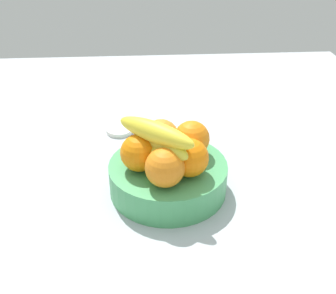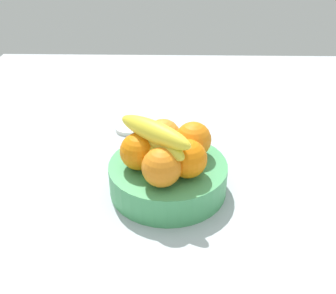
{
  "view_description": "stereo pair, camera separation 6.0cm",
  "coord_description": "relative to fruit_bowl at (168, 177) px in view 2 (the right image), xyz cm",
  "views": [
    {
      "loc": [
        64.56,
        -6.72,
        50.59
      ],
      "look_at": [
        -2.2,
        -2.17,
        10.26
      ],
      "focal_mm": 42.75,
      "sensor_mm": 36.0,
      "label": 1
    },
    {
      "loc": [
        64.7,
        -0.73,
        50.59
      ],
      "look_at": [
        -2.2,
        -2.17,
        10.26
      ],
      "focal_mm": 42.75,
      "sensor_mm": 36.0,
      "label": 2
    }
  ],
  "objects": [
    {
      "name": "banana_bunch",
      "position": [
        1.12,
        -2.49,
        8.43
      ],
      "size": [
        17.63,
        15.59,
        10.6
      ],
      "color": "yellow",
      "rests_on": "fruit_bowl"
    },
    {
      "name": "orange_front_right",
      "position": [
        -4.56,
        -1.11,
        6.84
      ],
      "size": [
        7.41,
        7.41,
        7.41
      ],
      "primitive_type": "sphere",
      "color": "orange",
      "rests_on": "fruit_bowl"
    },
    {
      "name": "orange_back_left",
      "position": [
        6.69,
        -1.02,
        6.84
      ],
      "size": [
        7.41,
        7.41,
        7.41
      ],
      "primitive_type": "sphere",
      "color": "orange",
      "rests_on": "fruit_bowl"
    },
    {
      "name": "orange_back_right",
      "position": [
        3.73,
        3.79,
        6.84
      ],
      "size": [
        7.41,
        7.41,
        7.41
      ],
      "primitive_type": "sphere",
      "color": "orange",
      "rests_on": "fruit_bowl"
    },
    {
      "name": "jar_lid",
      "position": [
        -25.48,
        -10.95,
        -2.6
      ],
      "size": [
        6.9,
        6.9,
        1.07
      ],
      "primitive_type": "cylinder",
      "color": "silver",
      "rests_on": "ground_plane"
    },
    {
      "name": "ground_plane",
      "position": [
        2.2,
        2.17,
        -4.63
      ],
      "size": [
        180.0,
        140.0,
        3.0
      ],
      "primitive_type": "cube",
      "color": "#AEB6BD"
    },
    {
      "name": "orange_center",
      "position": [
        1.26,
        -5.63,
        6.84
      ],
      "size": [
        7.41,
        7.41,
        7.41
      ],
      "primitive_type": "sphere",
      "color": "orange",
      "rests_on": "fruit_bowl"
    },
    {
      "name": "fruit_bowl",
      "position": [
        0.0,
        0.0,
        0.0
      ],
      "size": [
        23.98,
        23.98,
        6.26
      ],
      "primitive_type": "cylinder",
      "color": "#47A161",
      "rests_on": "ground_plane"
    },
    {
      "name": "orange_front_left",
      "position": [
        -3.46,
        5.06,
        6.84
      ],
      "size": [
        7.41,
        7.41,
        7.41
      ],
      "primitive_type": "sphere",
      "color": "orange",
      "rests_on": "fruit_bowl"
    }
  ]
}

